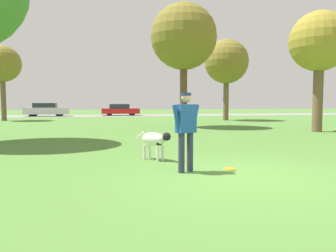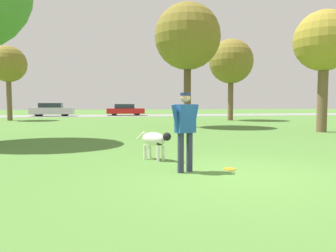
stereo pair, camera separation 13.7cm
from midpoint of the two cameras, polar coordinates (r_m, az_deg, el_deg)
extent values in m
plane|color=#4C7A33|center=(6.57, 11.71, -8.54)|extent=(120.00, 120.00, 0.00)
cube|color=gray|center=(35.85, -7.19, 1.83)|extent=(120.00, 6.00, 0.01)
cylinder|color=#2D334C|center=(6.79, 3.28, -4.54)|extent=(0.17, 0.17, 0.82)
cylinder|color=#2D334C|center=(6.67, 1.76, -4.70)|extent=(0.17, 0.17, 0.82)
cube|color=#1E4C93|center=(6.66, 2.55, 1.31)|extent=(0.44, 0.35, 0.58)
cylinder|color=#1E4C93|center=(6.79, 4.09, 1.36)|extent=(0.23, 0.16, 0.58)
cylinder|color=#1E4C93|center=(6.54, 0.94, 1.26)|extent=(0.23, 0.16, 0.58)
sphere|color=tan|center=(6.65, 2.56, 4.96)|extent=(0.26, 0.26, 0.20)
cylinder|color=navy|center=(6.65, 2.56, 5.58)|extent=(0.28, 0.28, 0.06)
ellipsoid|color=silver|center=(8.12, -3.06, -2.27)|extent=(0.71, 0.78, 0.32)
ellipsoid|color=black|center=(7.98, -2.01, -2.78)|extent=(0.29, 0.28, 0.18)
sphere|color=black|center=(7.81, -0.74, -1.86)|extent=(0.28, 0.28, 0.20)
cylinder|color=silver|center=(8.07, -1.44, -4.77)|extent=(0.10, 0.10, 0.37)
cylinder|color=silver|center=(7.94, -2.31, -4.91)|extent=(0.10, 0.10, 0.37)
cylinder|color=silver|center=(8.39, -3.75, -4.44)|extent=(0.10, 0.10, 0.37)
cylinder|color=silver|center=(8.26, -4.63, -4.57)|extent=(0.10, 0.10, 0.37)
cylinder|color=silver|center=(8.45, -5.40, -1.70)|extent=(0.20, 0.24, 0.24)
cylinder|color=orange|center=(7.18, 10.16, -7.36)|extent=(0.26, 0.26, 0.02)
torus|color=orange|center=(7.18, 10.16, -7.36)|extent=(0.26, 0.26, 0.02)
cylinder|color=brown|center=(28.65, -26.86, 4.20)|extent=(0.38, 0.38, 3.37)
sphere|color=olive|center=(28.80, -27.04, 9.67)|extent=(2.82, 2.82, 2.82)
cylinder|color=brown|center=(17.49, 24.43, 4.46)|extent=(0.47, 0.47, 3.29)
sphere|color=olive|center=(17.73, 24.70, 13.28)|extent=(2.87, 2.87, 2.87)
cylinder|color=brown|center=(26.60, 9.91, 4.61)|extent=(0.43, 0.43, 3.36)
sphere|color=olive|center=(26.80, 9.99, 11.01)|extent=(3.49, 3.49, 3.49)
cylinder|color=brown|center=(19.00, 2.51, 5.50)|extent=(0.42, 0.42, 3.77)
sphere|color=olive|center=(19.36, 2.54, 15.31)|extent=(3.78, 3.78, 3.78)
cube|color=#B7B7BC|center=(35.82, -20.49, 2.50)|extent=(4.30, 1.71, 0.68)
cube|color=#232D38|center=(35.83, -20.72, 3.40)|extent=(2.24, 1.46, 0.46)
cylinder|color=black|center=(36.34, -18.29, 2.19)|extent=(0.66, 0.20, 0.66)
cylinder|color=black|center=(34.92, -18.60, 2.11)|extent=(0.66, 0.20, 0.66)
cylinder|color=black|center=(36.77, -22.27, 2.11)|extent=(0.66, 0.20, 0.66)
cylinder|color=black|center=(35.36, -22.73, 2.03)|extent=(0.66, 0.20, 0.66)
cube|color=red|center=(35.89, -8.39, 2.61)|extent=(4.04, 1.76, 0.55)
cube|color=#232D38|center=(35.88, -8.59, 3.43)|extent=(2.10, 1.51, 0.47)
cylinder|color=black|center=(36.73, -6.56, 2.38)|extent=(0.64, 0.20, 0.64)
cylinder|color=black|center=(35.23, -6.36, 2.31)|extent=(0.64, 0.20, 0.64)
cylinder|color=black|center=(36.61, -10.34, 2.33)|extent=(0.64, 0.20, 0.64)
cylinder|color=black|center=(35.10, -10.30, 2.26)|extent=(0.64, 0.20, 0.64)
camera|label=1|loc=(0.07, -90.53, -0.04)|focal=35.00mm
camera|label=2|loc=(0.07, 89.47, 0.04)|focal=35.00mm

